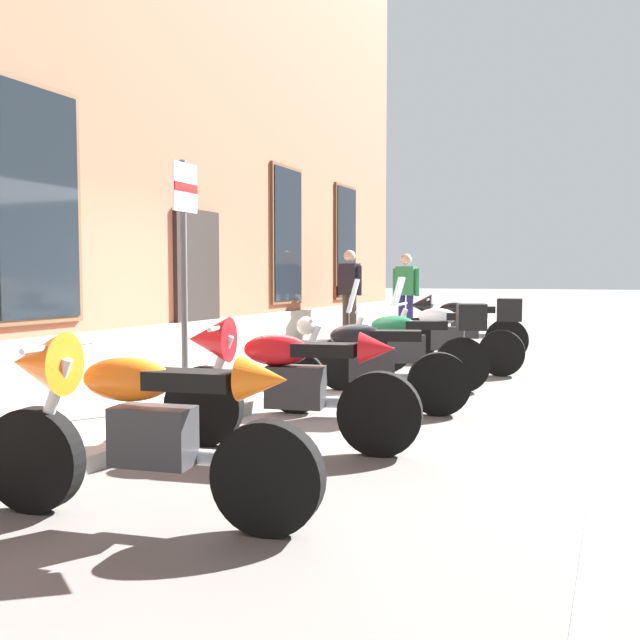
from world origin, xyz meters
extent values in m
plane|color=#565451|center=(0.00, 0.00, 0.00)|extent=(140.00, 140.00, 0.00)
cube|color=gray|center=(0.00, 1.19, 0.06)|extent=(26.95, 2.38, 0.12)
cube|color=silver|center=(0.00, -3.20, 0.00)|extent=(26.95, 0.12, 0.01)
cube|color=gray|center=(0.00, 2.34, 0.35)|extent=(20.95, 0.10, 0.70)
cube|color=#513823|center=(-1.50, 2.36, 2.10)|extent=(1.22, 0.06, 2.52)
cube|color=black|center=(-1.50, 2.33, 2.10)|extent=(1.10, 0.03, 2.40)
cube|color=black|center=(1.50, 2.35, 1.15)|extent=(1.10, 0.08, 2.30)
cube|color=#513823|center=(4.49, 2.36, 2.10)|extent=(1.22, 0.06, 2.52)
cube|color=black|center=(4.49, 2.33, 2.10)|extent=(1.10, 0.03, 2.40)
cube|color=#513823|center=(7.48, 2.36, 2.10)|extent=(1.22, 0.06, 2.52)
cube|color=black|center=(7.48, 2.33, 2.10)|extent=(1.10, 0.03, 2.40)
cylinder|color=black|center=(-4.18, -0.24, 0.30)|extent=(0.20, 0.61, 0.60)
cylinder|color=black|center=(-3.98, -1.63, 0.30)|extent=(0.20, 0.61, 0.60)
cylinder|color=silver|center=(-4.16, -0.34, 0.57)|extent=(0.11, 0.33, 0.66)
cube|color=#28282B|center=(-4.07, -0.99, 0.48)|extent=(0.28, 0.47, 0.32)
ellipsoid|color=orange|center=(-4.09, -0.84, 0.78)|extent=(0.33, 0.55, 0.24)
cube|color=black|center=(-4.04, -1.21, 0.79)|extent=(0.29, 0.51, 0.10)
cylinder|color=silver|center=(-4.15, -0.42, 0.95)|extent=(0.62, 0.12, 0.04)
cylinder|color=silver|center=(-3.91, -1.27, 0.35)|extent=(0.15, 0.46, 0.09)
cone|color=orange|center=(-4.17, -0.29, 0.85)|extent=(0.40, 0.39, 0.36)
cone|color=orange|center=(-3.98, -1.61, 0.81)|extent=(0.27, 0.29, 0.24)
cylinder|color=black|center=(-2.46, -0.28, 0.32)|extent=(0.23, 0.65, 0.64)
cylinder|color=black|center=(-2.22, -1.66, 0.32)|extent=(0.23, 0.65, 0.64)
cylinder|color=silver|center=(-2.45, -0.38, 0.57)|extent=(0.12, 0.32, 0.64)
cube|color=#28282B|center=(-2.33, -1.02, 0.50)|extent=(0.29, 0.47, 0.32)
ellipsoid|color=red|center=(-2.36, -0.87, 0.78)|extent=(0.35, 0.56, 0.24)
cube|color=black|center=(-2.29, -1.24, 0.79)|extent=(0.30, 0.51, 0.10)
cylinder|color=silver|center=(-2.43, -0.46, 0.95)|extent=(0.62, 0.14, 0.04)
cylinder|color=silver|center=(-2.16, -1.29, 0.37)|extent=(0.17, 0.46, 0.09)
cone|color=red|center=(-2.45, -0.33, 0.85)|extent=(0.41, 0.40, 0.36)
cone|color=red|center=(-2.22, -1.64, 0.81)|extent=(0.28, 0.30, 0.24)
cylinder|color=black|center=(-0.96, -0.38, 0.31)|extent=(0.30, 0.62, 0.61)
cylinder|color=black|center=(-0.54, -1.70, 0.31)|extent=(0.30, 0.62, 0.61)
cylinder|color=silver|center=(-0.93, -0.47, 0.56)|extent=(0.16, 0.32, 0.63)
cube|color=#28282B|center=(-0.73, -1.09, 0.49)|extent=(0.34, 0.49, 0.32)
ellipsoid|color=black|center=(-0.78, -0.95, 0.76)|extent=(0.41, 0.57, 0.24)
cube|color=black|center=(-0.66, -1.31, 0.77)|extent=(0.36, 0.52, 0.10)
cylinder|color=silver|center=(-0.91, -0.55, 0.93)|extent=(0.60, 0.22, 0.04)
cylinder|color=silver|center=(-0.53, -1.34, 0.36)|extent=(0.22, 0.46, 0.09)
sphere|color=silver|center=(-0.93, -0.47, 0.86)|extent=(0.18, 0.18, 0.18)
cylinder|color=black|center=(0.52, -0.30, 0.32)|extent=(0.30, 0.64, 0.63)
cylinder|color=black|center=(0.92, -1.62, 0.32)|extent=(0.30, 0.64, 0.63)
cylinder|color=silver|center=(0.55, -0.39, 0.57)|extent=(0.16, 0.32, 0.63)
cube|color=#28282B|center=(0.73, -1.01, 0.50)|extent=(0.34, 0.48, 0.32)
ellipsoid|color=#195633|center=(0.69, -0.87, 0.77)|extent=(0.40, 0.57, 0.24)
cube|color=black|center=(0.80, -1.23, 0.78)|extent=(0.35, 0.52, 0.10)
cylinder|color=silver|center=(0.57, -0.47, 0.94)|extent=(0.60, 0.21, 0.04)
cylinder|color=silver|center=(0.93, -1.26, 0.37)|extent=(0.22, 0.46, 0.09)
cube|color=#B2BCC6|center=(0.55, -0.41, 1.12)|extent=(0.39, 0.24, 0.40)
cube|color=black|center=(0.95, -1.72, 0.88)|extent=(0.44, 0.41, 0.30)
cylinder|color=black|center=(2.27, -0.32, 0.31)|extent=(0.19, 0.63, 0.62)
cylinder|color=black|center=(2.44, -1.84, 0.31)|extent=(0.19, 0.63, 0.62)
cylinder|color=silver|center=(2.28, -0.42, 0.57)|extent=(0.10, 0.32, 0.65)
cube|color=#28282B|center=(2.36, -1.13, 0.49)|extent=(0.27, 0.46, 0.32)
ellipsoid|color=#B7BABF|center=(2.34, -0.98, 0.79)|extent=(0.32, 0.55, 0.24)
cube|color=black|center=(2.38, -1.36, 0.80)|extent=(0.27, 0.50, 0.10)
cylinder|color=silver|center=(2.29, -0.50, 0.96)|extent=(0.62, 0.10, 0.04)
cylinder|color=silver|center=(2.51, -1.42, 0.36)|extent=(0.14, 0.46, 0.09)
cube|color=#B2BCC6|center=(2.28, -0.44, 1.14)|extent=(0.37, 0.18, 0.40)
cube|color=black|center=(2.45, -1.94, 0.90)|extent=(0.39, 0.36, 0.30)
cylinder|color=black|center=(3.90, -0.29, 0.34)|extent=(0.23, 0.69, 0.67)
cylinder|color=black|center=(4.14, -1.66, 0.34)|extent=(0.23, 0.69, 0.67)
cylinder|color=silver|center=(3.91, -0.39, 0.60)|extent=(0.12, 0.32, 0.65)
cube|color=#28282B|center=(4.02, -1.02, 0.52)|extent=(0.29, 0.47, 0.32)
ellipsoid|color=black|center=(4.00, -0.88, 0.81)|extent=(0.35, 0.56, 0.24)
cube|color=black|center=(4.06, -1.25, 0.82)|extent=(0.30, 0.51, 0.10)
cylinder|color=silver|center=(3.93, -0.46, 0.98)|extent=(0.62, 0.14, 0.04)
cylinder|color=silver|center=(4.19, -1.30, 0.39)|extent=(0.17, 0.46, 0.09)
cone|color=black|center=(3.90, -0.34, 0.88)|extent=(0.41, 0.40, 0.36)
cone|color=black|center=(4.13, -1.64, 0.84)|extent=(0.28, 0.30, 0.24)
cylinder|color=#38332D|center=(5.81, 1.55, 0.55)|extent=(0.14, 0.14, 0.86)
cylinder|color=#38332D|center=(5.87, 1.72, 0.55)|extent=(0.14, 0.14, 0.86)
cube|color=black|center=(5.84, 1.63, 1.29)|extent=(0.31, 0.44, 0.61)
sphere|color=tan|center=(5.84, 1.63, 1.74)|extent=(0.23, 0.23, 0.23)
cylinder|color=black|center=(5.76, 1.39, 1.26)|extent=(0.09, 0.09, 0.58)
cylinder|color=black|center=(5.91, 1.87, 1.26)|extent=(0.09, 0.09, 0.58)
cube|color=#592D19|center=(5.92, 1.94, 1.04)|extent=(0.14, 0.11, 0.24)
cylinder|color=#1E1E4C|center=(6.76, 0.83, 0.54)|extent=(0.14, 0.14, 0.83)
cylinder|color=#1E1E4C|center=(6.73, 0.65, 0.54)|extent=(0.14, 0.14, 0.83)
cube|color=#26723F|center=(6.74, 0.74, 1.25)|extent=(0.25, 0.42, 0.59)
sphere|color=tan|center=(6.74, 0.74, 1.69)|extent=(0.23, 0.23, 0.23)
cylinder|color=#26723F|center=(6.78, 0.99, 1.22)|extent=(0.09, 0.09, 0.56)
cylinder|color=#26723F|center=(6.71, 0.49, 1.22)|extent=(0.09, 0.09, 0.56)
cylinder|color=#4C4C51|center=(-1.69, 0.42, 1.26)|extent=(0.06, 0.06, 2.28)
cube|color=white|center=(-1.69, 0.40, 2.15)|extent=(0.36, 0.03, 0.44)
cube|color=red|center=(-1.69, 0.38, 2.15)|extent=(0.36, 0.01, 0.08)
camera|label=1|loc=(-7.15, -3.28, 1.34)|focal=39.40mm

